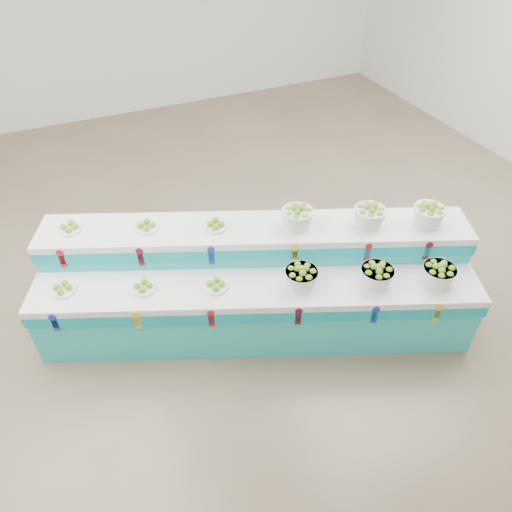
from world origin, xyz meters
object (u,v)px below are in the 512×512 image
(display_stand, at_px, (256,283))
(plate_upper_mid, at_px, (146,225))
(basket_lower_left, at_px, (301,277))
(basket_upper_right, at_px, (429,214))

(display_stand, bearing_deg, plate_upper_mid, 165.96)
(basket_lower_left, distance_m, basket_upper_right, 1.40)
(display_stand, bearing_deg, basket_lower_left, -32.80)
(basket_lower_left, relative_size, basket_upper_right, 1.00)
(basket_lower_left, distance_m, plate_upper_mid, 1.56)
(display_stand, height_order, basket_lower_left, display_stand)
(basket_upper_right, bearing_deg, basket_lower_left, -179.56)
(plate_upper_mid, bearing_deg, basket_upper_right, -21.94)
(display_stand, distance_m, basket_lower_left, 0.58)
(display_stand, relative_size, basket_upper_right, 13.71)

